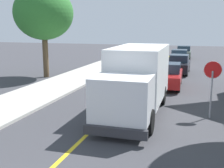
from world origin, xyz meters
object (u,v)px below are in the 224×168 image
object	(u,v)px
parked_car_near	(168,76)
street_tree_down_block	(44,13)
parked_car_far	(179,58)
parked_car_furthest	(184,53)
parked_car_mid	(179,65)
stop_sign	(212,78)
box_truck	(137,78)

from	to	relation	value
parked_car_near	street_tree_down_block	size ratio (longest dim) A/B	0.60
parked_car_far	parked_car_furthest	distance (m)	6.45
parked_car_furthest	parked_car_mid	bearing A→B (deg)	-88.85
parked_car_mid	parked_car_far	distance (m)	5.67
parked_car_furthest	street_tree_down_block	bearing A→B (deg)	-120.54
parked_car_near	stop_sign	size ratio (longest dim) A/B	1.68
parked_car_furthest	stop_sign	size ratio (longest dim) A/B	1.67
parked_car_furthest	box_truck	bearing A→B (deg)	-91.97
stop_sign	street_tree_down_block	size ratio (longest dim) A/B	0.36
parked_car_near	street_tree_down_block	distance (m)	11.14
parked_car_near	street_tree_down_block	xyz separation A→B (m)	(-10.18, 1.05, 4.41)
parked_car_furthest	parked_car_far	bearing A→B (deg)	-91.13
box_truck	stop_sign	bearing A→B (deg)	5.22
parked_car_mid	street_tree_down_block	bearing A→B (deg)	-153.54
box_truck	parked_car_mid	size ratio (longest dim) A/B	1.63
box_truck	stop_sign	size ratio (longest dim) A/B	2.72
parked_car_furthest	stop_sign	world-z (taller)	stop_sign
parked_car_furthest	stop_sign	bearing A→B (deg)	-84.02
parked_car_furthest	stop_sign	distance (m)	24.81
parked_car_mid	parked_car_far	xyz separation A→B (m)	(-0.37, 5.66, 0.00)
box_truck	stop_sign	distance (m)	3.46
street_tree_down_block	stop_sign	bearing A→B (deg)	-29.82
parked_car_near	street_tree_down_block	world-z (taller)	street_tree_down_block
parked_car_far	stop_sign	bearing A→B (deg)	-81.53
box_truck	parked_car_far	size ratio (longest dim) A/B	1.63
stop_sign	parked_car_near	bearing A→B (deg)	112.63
box_truck	parked_car_furthest	size ratio (longest dim) A/B	1.63
parked_car_near	parked_car_mid	size ratio (longest dim) A/B	1.01
street_tree_down_block	parked_car_furthest	bearing A→B (deg)	59.46
street_tree_down_block	box_truck	bearing A→B (deg)	-39.27
parked_car_near	parked_car_furthest	size ratio (longest dim) A/B	1.01
stop_sign	street_tree_down_block	xyz separation A→B (m)	(-12.80, 7.34, 3.34)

